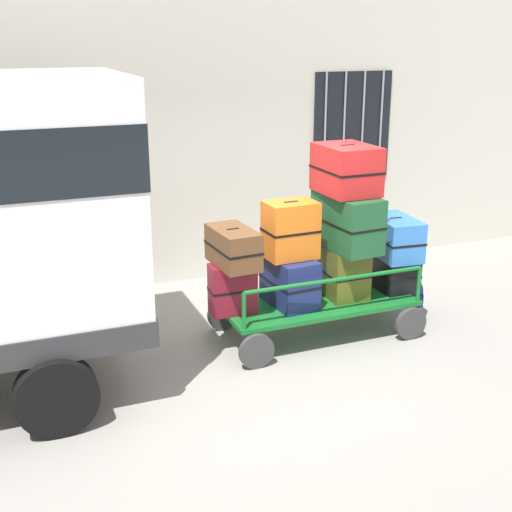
# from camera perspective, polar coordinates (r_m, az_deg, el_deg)

# --- Properties ---
(ground_plane) EXTENTS (40.00, 40.00, 0.00)m
(ground_plane) POSITION_cam_1_polar(r_m,az_deg,el_deg) (7.40, 1.93, -7.92)
(ground_plane) COLOR gray
(building_wall) EXTENTS (12.00, 0.38, 5.00)m
(building_wall) POSITION_cam_1_polar(r_m,az_deg,el_deg) (9.15, -4.74, 13.39)
(building_wall) COLOR beige
(building_wall) RESTS_ON ground
(luggage_cart) EXTENTS (2.22, 1.08, 0.42)m
(luggage_cart) POSITION_cam_1_polar(r_m,az_deg,el_deg) (7.66, 5.05, -4.18)
(luggage_cart) COLOR #146023
(luggage_cart) RESTS_ON ground
(cart_railing) EXTENTS (2.11, 0.94, 0.41)m
(cart_railing) POSITION_cam_1_polar(r_m,az_deg,el_deg) (7.52, 5.13, -1.28)
(cart_railing) COLOR #146023
(cart_railing) RESTS_ON luggage_cart
(suitcase_left_bottom) EXTENTS (0.51, 0.30, 0.55)m
(suitcase_left_bottom) POSITION_cam_1_polar(r_m,az_deg,el_deg) (7.16, -1.98, -2.77)
(suitcase_left_bottom) COLOR maroon
(suitcase_left_bottom) RESTS_ON luggage_cart
(suitcase_left_middle) EXTENTS (0.42, 0.71, 0.39)m
(suitcase_left_middle) POSITION_cam_1_polar(r_m,az_deg,el_deg) (6.98, -1.93, 0.75)
(suitcase_left_middle) COLOR brown
(suitcase_left_middle) RESTS_ON suitcase_left_bottom
(suitcase_midleft_bottom) EXTENTS (0.47, 0.70, 0.54)m
(suitcase_midleft_bottom) POSITION_cam_1_polar(r_m,az_deg,el_deg) (7.40, 2.84, -2.10)
(suitcase_midleft_bottom) COLOR navy
(suitcase_midleft_bottom) RESTS_ON luggage_cart
(suitcase_midleft_middle) EXTENTS (0.56, 0.41, 0.62)m
(suitcase_midleft_middle) POSITION_cam_1_polar(r_m,az_deg,el_deg) (7.22, 2.91, 2.20)
(suitcase_midleft_middle) COLOR orange
(suitcase_midleft_middle) RESTS_ON suitcase_midleft_bottom
(suitcase_center_bottom) EXTENTS (0.44, 0.55, 0.58)m
(suitcase_center_bottom) POSITION_cam_1_polar(r_m,az_deg,el_deg) (7.68, 7.34, -1.32)
(suitcase_center_bottom) COLOR #4C5119
(suitcase_center_bottom) RESTS_ON luggage_cart
(suitcase_center_middle) EXTENTS (0.51, 0.88, 0.61)m
(suitcase_center_middle) POSITION_cam_1_polar(r_m,az_deg,el_deg) (7.47, 7.65, 2.87)
(suitcase_center_middle) COLOR #194C28
(suitcase_center_middle) RESTS_ON suitcase_center_bottom
(suitcase_center_top) EXTENTS (0.54, 0.73, 0.52)m
(suitcase_center_top) POSITION_cam_1_polar(r_m,az_deg,el_deg) (7.40, 7.58, 7.22)
(suitcase_center_top) COLOR #B21E1E
(suitcase_center_top) RESTS_ON suitcase_center_middle
(suitcase_midright_bottom) EXTENTS (0.43, 0.56, 0.38)m
(suitcase_midright_bottom) POSITION_cam_1_polar(r_m,az_deg,el_deg) (8.05, 11.41, -1.35)
(suitcase_midright_bottom) COLOR black
(suitcase_midright_bottom) RESTS_ON luggage_cart
(suitcase_midright_middle) EXTENTS (0.49, 0.77, 0.46)m
(suitcase_midright_middle) POSITION_cam_1_polar(r_m,az_deg,el_deg) (7.93, 11.54, 1.55)
(suitcase_midright_middle) COLOR #3372C6
(suitcase_midright_middle) RESTS_ON suitcase_midright_bottom
(backpack) EXTENTS (0.27, 0.22, 0.44)m
(backpack) POSITION_cam_1_polar(r_m,az_deg,el_deg) (8.50, 13.04, -3.23)
(backpack) COLOR navy
(backpack) RESTS_ON ground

